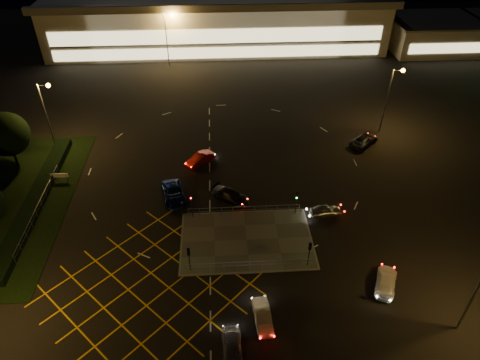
{
  "coord_description": "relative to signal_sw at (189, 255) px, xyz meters",
  "views": [
    {
      "loc": [
        -0.71,
        -35.19,
        33.66
      ],
      "look_at": [
        1.78,
        6.33,
        2.0
      ],
      "focal_mm": 32.0,
      "sensor_mm": 36.0,
      "label": 1
    }
  ],
  "objects": [
    {
      "name": "ground",
      "position": [
        4.0,
        5.99,
        -2.37
      ],
      "size": [
        180.0,
        180.0,
        0.0
      ],
      "primitive_type": "plane",
      "color": "black",
      "rests_on": "ground"
    },
    {
      "name": "pedestrian_island",
      "position": [
        6.0,
        3.99,
        -2.31
      ],
      "size": [
        14.0,
        9.0,
        0.12
      ],
      "primitive_type": "cube",
      "color": "#4C4944",
      "rests_on": "ground"
    },
    {
      "name": "hedge",
      "position": [
        -19.0,
        11.99,
        -1.87
      ],
      "size": [
        2.0,
        26.0,
        1.0
      ],
      "primitive_type": "cube",
      "color": "black",
      "rests_on": "ground"
    },
    {
      "name": "supermarket",
      "position": [
        4.0,
        67.95,
        2.95
      ],
      "size": [
        72.0,
        26.5,
        10.5
      ],
      "color": "beige",
      "rests_on": "ground"
    },
    {
      "name": "retail_unit_a",
      "position": [
        50.0,
        59.97,
        0.85
      ],
      "size": [
        18.8,
        14.8,
        6.35
      ],
      "color": "beige",
      "rests_on": "ground"
    },
    {
      "name": "streetlight_nw",
      "position": [
        -19.56,
        23.99,
        4.2
      ],
      "size": [
        1.78,
        0.56,
        10.03
      ],
      "color": "slate",
      "rests_on": "ground"
    },
    {
      "name": "streetlight_ne",
      "position": [
        28.44,
        25.99,
        4.2
      ],
      "size": [
        1.78,
        0.56,
        10.03
      ],
      "color": "slate",
      "rests_on": "ground"
    },
    {
      "name": "streetlight_far_left",
      "position": [
        -5.56,
        53.99,
        4.2
      ],
      "size": [
        1.78,
        0.56,
        10.03
      ],
      "color": "slate",
      "rests_on": "ground"
    },
    {
      "name": "streetlight_far_right",
      "position": [
        34.44,
        55.99,
        4.2
      ],
      "size": [
        1.78,
        0.56,
        10.03
      ],
      "color": "slate",
      "rests_on": "ground"
    },
    {
      "name": "signal_sw",
      "position": [
        0.0,
        0.0,
        0.0
      ],
      "size": [
        0.28,
        0.3,
        3.15
      ],
      "rotation": [
        0.0,
        0.0,
        3.14
      ],
      "color": "black",
      "rests_on": "pedestrian_island"
    },
    {
      "name": "signal_se",
      "position": [
        12.0,
        0.0,
        0.0
      ],
      "size": [
        0.28,
        0.3,
        3.15
      ],
      "rotation": [
        0.0,
        0.0,
        3.14
      ],
      "color": "black",
      "rests_on": "pedestrian_island"
    },
    {
      "name": "signal_nw",
      "position": [
        0.0,
        7.99,
        0.0
      ],
      "size": [
        0.28,
        0.3,
        3.15
      ],
      "color": "black",
      "rests_on": "pedestrian_island"
    },
    {
      "name": "signal_ne",
      "position": [
        12.0,
        7.99,
        0.0
      ],
      "size": [
        0.28,
        0.3,
        3.15
      ],
      "color": "black",
      "rests_on": "pedestrian_island"
    },
    {
      "name": "tree_c",
      "position": [
        -24.0,
        19.99,
        2.59
      ],
      "size": [
        5.76,
        5.76,
        7.84
      ],
      "color": "black",
      "rests_on": "ground"
    },
    {
      "name": "car_near_silver",
      "position": [
        3.84,
        -9.14,
        -1.64
      ],
      "size": [
        1.81,
        4.28,
        1.44
      ],
      "primitive_type": "imported",
      "rotation": [
        0.0,
        0.0,
        0.03
      ],
      "color": "#B0B2B8",
      "rests_on": "ground"
    },
    {
      "name": "car_queue_white",
      "position": [
        6.71,
        -6.28,
        -1.7
      ],
      "size": [
        1.72,
        4.13,
        1.33
      ],
      "primitive_type": "imported",
      "rotation": [
        0.0,
        0.0,
        0.08
      ],
      "color": "#BCBCBC",
      "rests_on": "ground"
    },
    {
      "name": "car_left_blue",
      "position": [
        -2.43,
        11.71,
        -1.62
      ],
      "size": [
        3.61,
        5.82,
        1.5
      ],
      "primitive_type": "imported",
      "rotation": [
        0.0,
        0.0,
        0.22
      ],
      "color": "#0C184C",
      "rests_on": "ground"
    },
    {
      "name": "car_far_dkgrey",
      "position": [
        4.52,
        10.99,
        -1.67
      ],
      "size": [
        5.06,
        4.43,
        1.4
      ],
      "primitive_type": "imported",
      "rotation": [
        0.0,
        0.0,
        0.94
      ],
      "color": "black",
      "rests_on": "ground"
    },
    {
      "name": "car_right_silver",
      "position": [
        15.5,
        7.64,
        -1.74
      ],
      "size": [
        3.84,
        1.87,
        1.26
      ],
      "primitive_type": "imported",
      "rotation": [
        0.0,
        0.0,
        1.67
      ],
      "color": "#A4A6AB",
      "rests_on": "ground"
    },
    {
      "name": "car_circ_red",
      "position": [
        0.74,
        19.11,
        -1.67
      ],
      "size": [
        4.15,
        3.95,
        1.4
      ],
      "primitive_type": "imported",
      "rotation": [
        0.0,
        0.0,
        5.45
      ],
      "color": "maroon",
      "rests_on": "ground"
    },
    {
      "name": "car_east_grey",
      "position": [
        24.47,
        22.51,
        -1.67
      ],
      "size": [
        5.25,
        5.09,
        1.39
      ],
      "primitive_type": "imported",
      "rotation": [
        0.0,
        0.0,
        2.31
      ],
      "color": "black",
      "rests_on": "ground"
    },
    {
      "name": "car_approach_white",
      "position": [
        19.09,
        -3.04,
        -1.71
      ],
      "size": [
        3.55,
        4.89,
        1.32
      ],
      "primitive_type": "imported",
      "rotation": [
        0.0,
        0.0,
        2.72
      ],
      "color": "silver",
      "rests_on": "ground"
    }
  ]
}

